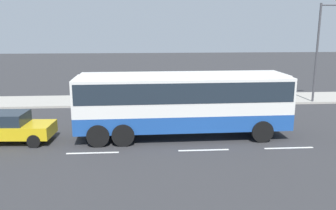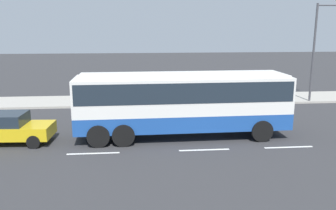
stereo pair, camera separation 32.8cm
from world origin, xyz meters
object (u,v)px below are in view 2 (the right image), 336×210
Objects in this scene: pedestrian_near_curb at (87,91)px; street_lamp at (317,46)px; car_yellow_taxi at (8,127)px; coach_bus at (183,98)px.

street_lamp is at bearing 72.01° from pedestrian_near_curb.
car_yellow_taxi is at bearing -35.56° from pedestrian_near_curb.
coach_bus is 2.64× the size of car_yellow_taxi.
coach_bus is 9.96m from pedestrian_near_curb.
coach_bus reaches higher than car_yellow_taxi.
coach_bus is 8.85m from car_yellow_taxi.
car_yellow_taxi is 21.56m from street_lamp.
car_yellow_taxi is (-8.76, -0.27, -1.27)m from coach_bus.
pedestrian_near_curb is 0.24× the size of street_lamp.
pedestrian_near_curb is 17.30m from street_lamp.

